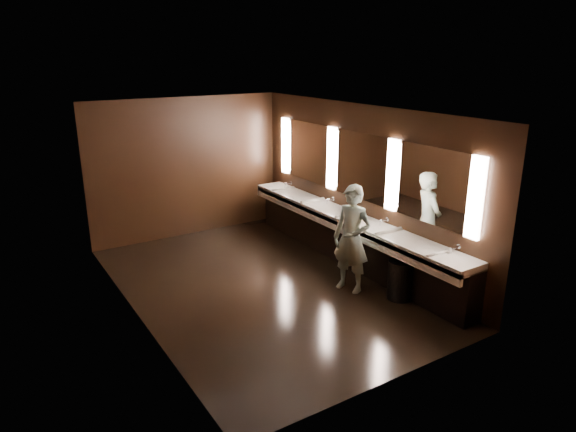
{
  "coord_description": "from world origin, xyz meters",
  "views": [
    {
      "loc": [
        -3.72,
        -6.64,
        3.63
      ],
      "look_at": [
        0.5,
        0.0,
        1.1
      ],
      "focal_mm": 32.0,
      "sensor_mm": 36.0,
      "label": 1
    }
  ],
  "objects": [
    {
      "name": "sink_counter",
      "position": [
        1.79,
        0.0,
        0.5
      ],
      "size": [
        0.55,
        5.4,
        1.01
      ],
      "color": "black",
      "rests_on": "floor"
    },
    {
      "name": "wall_right",
      "position": [
        2.0,
        0.0,
        1.4
      ],
      "size": [
        0.02,
        6.0,
        2.8
      ],
      "primitive_type": "cube",
      "color": "black",
      "rests_on": "floor"
    },
    {
      "name": "mirror_band",
      "position": [
        1.98,
        -0.0,
        1.75
      ],
      "size": [
        0.06,
        5.03,
        1.15
      ],
      "color": "#FFE0CF",
      "rests_on": "wall_right"
    },
    {
      "name": "ceiling",
      "position": [
        0.0,
        0.0,
        2.8
      ],
      "size": [
        4.0,
        6.0,
        0.02
      ],
      "primitive_type": "cube",
      "color": "#2D2D2B",
      "rests_on": "wall_back"
    },
    {
      "name": "floor",
      "position": [
        0.0,
        0.0,
        0.0
      ],
      "size": [
        6.0,
        6.0,
        0.0
      ],
      "primitive_type": "plane",
      "color": "black",
      "rests_on": "ground"
    },
    {
      "name": "wall_front",
      "position": [
        0.0,
        -3.0,
        1.4
      ],
      "size": [
        4.0,
        0.02,
        2.8
      ],
      "primitive_type": "cube",
      "color": "black",
      "rests_on": "floor"
    },
    {
      "name": "wall_back",
      "position": [
        0.0,
        3.0,
        1.4
      ],
      "size": [
        4.0,
        0.02,
        2.8
      ],
      "primitive_type": "cube",
      "color": "black",
      "rests_on": "floor"
    },
    {
      "name": "trash_bin",
      "position": [
        1.58,
        -1.52,
        0.31
      ],
      "size": [
        0.44,
        0.44,
        0.61
      ],
      "primitive_type": "cylinder",
      "rotation": [
        0.0,
        0.0,
        0.14
      ],
      "color": "black",
      "rests_on": "floor"
    },
    {
      "name": "wall_left",
      "position": [
        -2.0,
        0.0,
        1.4
      ],
      "size": [
        0.02,
        6.0,
        2.8
      ],
      "primitive_type": "cube",
      "color": "black",
      "rests_on": "floor"
    },
    {
      "name": "person",
      "position": [
        1.13,
        -0.86,
        0.86
      ],
      "size": [
        0.61,
        0.73,
        1.71
      ],
      "primitive_type": "imported",
      "rotation": [
        0.0,
        0.0,
        -1.21
      ],
      "color": "#93CEDB",
      "rests_on": "floor"
    }
  ]
}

